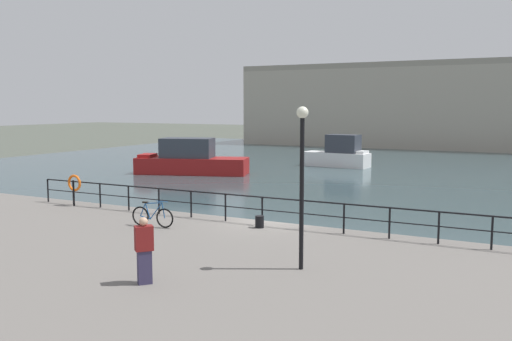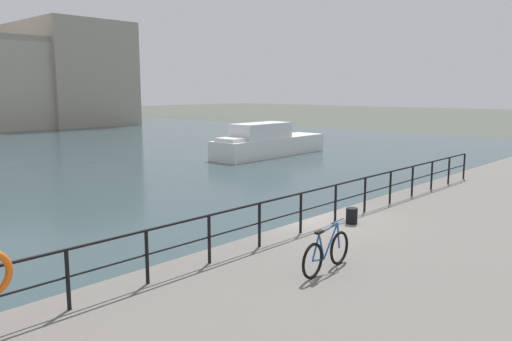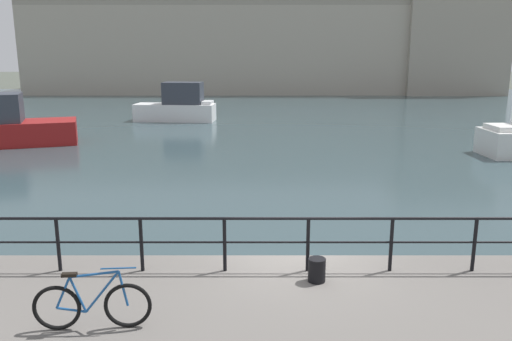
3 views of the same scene
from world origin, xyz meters
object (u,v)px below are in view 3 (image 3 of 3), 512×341
(moored_blue_motorboat, at_px, (180,106))
(parked_bicycle, at_px, (94,305))
(harbor_building, at_px, (305,48))
(mooring_bollard, at_px, (319,270))

(moored_blue_motorboat, relative_size, parked_bicycle, 3.38)
(harbor_building, xyz_separation_m, mooring_bollard, (-4.87, -58.18, -4.27))
(harbor_building, height_order, mooring_bollard, harbor_building)
(parked_bicycle, relative_size, mooring_bollard, 4.02)
(moored_blue_motorboat, bearing_deg, mooring_bollard, -71.37)
(harbor_building, bearing_deg, mooring_bollard, -94.79)
(mooring_bollard, bearing_deg, harbor_building, 85.21)
(moored_blue_motorboat, distance_m, mooring_bollard, 29.82)
(harbor_building, bearing_deg, moored_blue_motorboat, -111.88)
(parked_bicycle, height_order, mooring_bollard, parked_bicycle)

